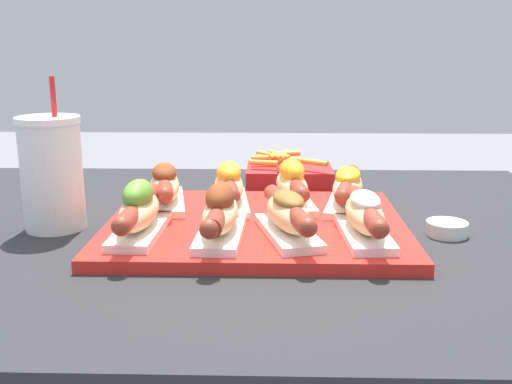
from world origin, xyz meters
name	(u,v)px	position (x,y,z in m)	size (l,w,h in m)	color
serving_tray	(256,226)	(0.05, -0.02, 0.76)	(0.46, 0.37, 0.02)	red
hot_dog_0	(139,211)	(-0.12, -0.10, 0.80)	(0.06, 0.21, 0.08)	white
hot_dog_1	(218,213)	(0.00, -0.11, 0.80)	(0.07, 0.21, 0.08)	white
hot_dog_2	(288,214)	(0.09, -0.10, 0.80)	(0.10, 0.20, 0.06)	white
hot_dog_3	(364,215)	(0.20, -0.10, 0.80)	(0.07, 0.21, 0.07)	white
hot_dog_4	(165,186)	(-0.11, 0.06, 0.80)	(0.09, 0.20, 0.07)	white
hot_dog_5	(230,186)	(0.00, 0.06, 0.80)	(0.08, 0.21, 0.08)	white
hot_dog_6	(292,185)	(0.11, 0.07, 0.80)	(0.08, 0.21, 0.08)	white
hot_dog_7	(348,188)	(0.20, 0.05, 0.80)	(0.09, 0.20, 0.07)	white
sauce_bowl	(447,228)	(0.34, -0.04, 0.76)	(0.06, 0.06, 0.02)	silver
drink_cup	(52,173)	(-0.27, -0.02, 0.84)	(0.10, 0.10, 0.24)	white
fries_basket	(288,174)	(0.11, 0.30, 0.77)	(0.17, 0.14, 0.06)	red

